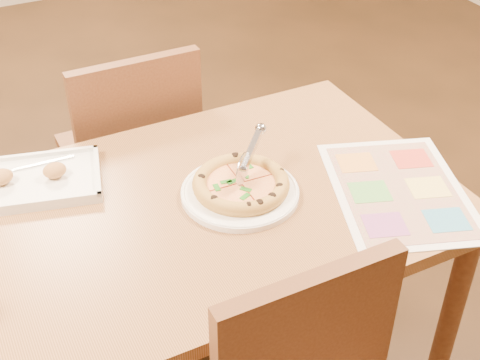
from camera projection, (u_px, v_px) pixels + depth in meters
name	position (u px, v px, depth m)	size (l,w,h in m)	color
dining_table	(206.00, 227.00, 1.78)	(1.30, 0.85, 0.72)	#99663D
chair_far	(133.00, 139.00, 2.26)	(0.42, 0.42, 0.47)	brown
plate	(240.00, 193.00, 1.75)	(0.31, 0.31, 0.02)	white
pizza	(241.00, 184.00, 1.75)	(0.26, 0.26, 0.04)	gold
pizza_cutter	(249.00, 156.00, 1.74)	(0.14, 0.12, 0.10)	silver
appetizer_tray	(35.00, 181.00, 1.78)	(0.39, 0.31, 0.06)	silver
menu	(399.00, 190.00, 1.77)	(0.34, 0.48, 0.01)	white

